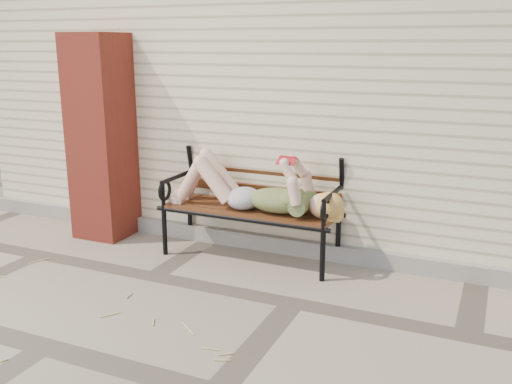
% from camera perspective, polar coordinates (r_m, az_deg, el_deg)
% --- Properties ---
extents(ground, '(80.00, 80.00, 0.00)m').
position_cam_1_polar(ground, '(4.39, 3.72, -11.02)').
color(ground, gray).
rests_on(ground, ground).
extents(house_wall, '(8.00, 4.00, 3.00)m').
position_cam_1_polar(house_wall, '(6.87, 12.76, 10.98)').
color(house_wall, beige).
rests_on(house_wall, ground).
extents(foundation_strip, '(8.00, 0.10, 0.15)m').
position_cam_1_polar(foundation_strip, '(5.22, 7.43, -5.97)').
color(foundation_strip, gray).
rests_on(foundation_strip, ground).
extents(brick_pillar, '(0.50, 0.50, 2.00)m').
position_cam_1_polar(brick_pillar, '(5.84, -15.18, 5.28)').
color(brick_pillar, '#A73525').
rests_on(brick_pillar, ground).
extents(garden_bench, '(1.72, 0.68, 1.11)m').
position_cam_1_polar(garden_bench, '(5.15, -0.14, 0.29)').
color(garden_bench, black).
rests_on(garden_bench, ground).
extents(reading_woman, '(1.62, 0.37, 0.51)m').
position_cam_1_polar(reading_woman, '(5.01, -0.63, 0.33)').
color(reading_woman, '#093A42').
rests_on(reading_woman, ground).
extents(straw_scatter, '(3.05, 1.77, 0.01)m').
position_cam_1_polar(straw_scatter, '(4.14, -11.96, -12.99)').
color(straw_scatter, tan).
rests_on(straw_scatter, ground).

